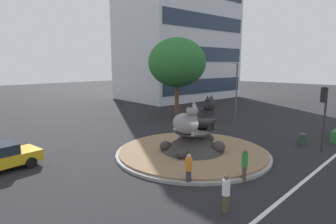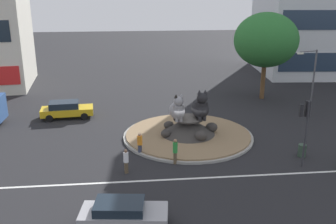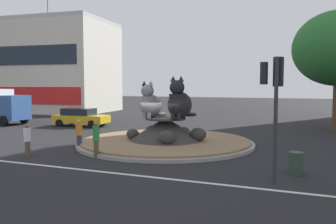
% 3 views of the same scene
% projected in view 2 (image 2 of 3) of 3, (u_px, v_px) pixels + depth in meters
% --- Properties ---
extents(ground_plane, '(160.00, 160.00, 0.00)m').
position_uv_depth(ground_plane, '(188.00, 137.00, 31.03)').
color(ground_plane, black).
extents(lane_centreline, '(112.00, 0.20, 0.01)m').
position_uv_depth(lane_centreline, '(205.00, 178.00, 24.33)').
color(lane_centreline, silver).
rests_on(lane_centreline, ground).
extents(roundabout_island, '(10.37, 10.37, 1.61)m').
position_uv_depth(roundabout_island, '(188.00, 131.00, 30.87)').
color(roundabout_island, gray).
rests_on(roundabout_island, ground).
extents(cat_statue_grey, '(1.32, 2.16, 2.16)m').
position_uv_depth(cat_statue_grey, '(178.00, 110.00, 29.97)').
color(cat_statue_grey, gray).
rests_on(cat_statue_grey, roundabout_island).
extents(cat_statue_black, '(1.51, 2.47, 2.43)m').
position_uv_depth(cat_statue_black, '(200.00, 107.00, 30.19)').
color(cat_statue_black, black).
rests_on(cat_statue_black, roundabout_island).
extents(traffic_light_mast, '(0.79, 0.46, 4.52)m').
position_uv_depth(traffic_light_mast, '(305.00, 119.00, 24.97)').
color(traffic_light_mast, '#2D2D33').
rests_on(traffic_light_mast, ground).
extents(broadleaf_tree_behind_island, '(6.63, 6.63, 9.09)m').
position_uv_depth(broadleaf_tree_behind_island, '(266.00, 40.00, 39.91)').
color(broadleaf_tree_behind_island, brown).
rests_on(broadleaf_tree_behind_island, ground).
extents(streetlight_arm, '(2.09, 0.74, 6.21)m').
position_uv_depth(streetlight_arm, '(311.00, 78.00, 34.72)').
color(streetlight_arm, '#4C4C51').
rests_on(streetlight_arm, ground).
extents(pedestrian_white_shirt, '(0.33, 0.33, 1.64)m').
position_uv_depth(pedestrian_white_shirt, '(126.00, 161.00, 24.73)').
color(pedestrian_white_shirt, brown).
rests_on(pedestrian_white_shirt, ground).
extents(pedestrian_green_shirt, '(0.32, 0.32, 1.80)m').
position_uv_depth(pedestrian_green_shirt, '(175.00, 151.00, 25.99)').
color(pedestrian_green_shirt, brown).
rests_on(pedestrian_green_shirt, ground).
extents(pedestrian_orange_shirt, '(0.37, 0.37, 1.62)m').
position_uv_depth(pedestrian_orange_shirt, '(140.00, 143.00, 27.52)').
color(pedestrian_orange_shirt, '#33384C').
rests_on(pedestrian_orange_shirt, ground).
extents(sedan_on_far_lane, '(4.79, 2.40, 1.53)m').
position_uv_depth(sedan_on_far_lane, '(66.00, 109.00, 35.37)').
color(sedan_on_far_lane, gold).
rests_on(sedan_on_far_lane, ground).
extents(parked_car_right, '(4.51, 2.44, 1.42)m').
position_uv_depth(parked_car_right, '(123.00, 214.00, 19.11)').
color(parked_car_right, '#99999E').
rests_on(parked_car_right, ground).
extents(litter_bin, '(0.56, 0.56, 0.90)m').
position_uv_depth(litter_bin, '(302.00, 150.00, 27.29)').
color(litter_bin, '#2D4233').
rests_on(litter_bin, ground).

